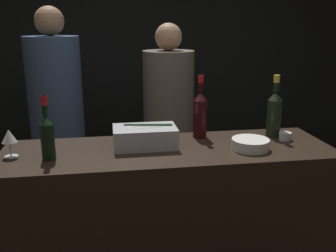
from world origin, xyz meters
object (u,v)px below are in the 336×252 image
bowl_white (250,144)px  champagne_bottle (274,112)px  red_wine_bottle_burgundy (47,134)px  person_blond_tee (57,116)px  wine_glass (9,137)px  red_wine_bottle_tall (200,113)px  ice_bin_with_bottles (145,136)px  candle_votive (285,136)px  person_in_hoodie (168,119)px

bowl_white → champagne_bottle: (0.22, 0.21, 0.12)m
red_wine_bottle_burgundy → person_blond_tee: bearing=95.0°
wine_glass → red_wine_bottle_tall: (1.04, 0.19, 0.04)m
bowl_white → red_wine_bottle_burgundy: 1.07m
ice_bin_with_bottles → person_blond_tee: size_ratio=0.19×
ice_bin_with_bottles → candle_votive: 0.83m
bowl_white → wine_glass: 1.26m
candle_votive → champagne_bottle: (-0.04, 0.08, 0.13)m
candle_votive → champagne_bottle: bearing=115.6°
candle_votive → person_blond_tee: (-1.41, 0.90, -0.04)m
ice_bin_with_bottles → bowl_white: ice_bin_with_bottles is taller
ice_bin_with_bottles → candle_votive: bearing=-0.5°
red_wine_bottle_burgundy → champagne_bottle: 1.30m
champagne_bottle → red_wine_bottle_tall: size_ratio=0.99×
champagne_bottle → person_blond_tee: (-1.37, 0.82, -0.17)m
wine_glass → bowl_white: bearing=-3.4°
red_wine_bottle_burgundy → person_in_hoodie: bearing=53.9°
candle_votive → person_in_hoodie: size_ratio=0.04×
bowl_white → wine_glass: (-1.26, 0.08, 0.08)m
bowl_white → candle_votive: bearing=25.6°
person_in_hoodie → wine_glass: bearing=71.7°
bowl_white → person_blond_tee: size_ratio=0.11×
bowl_white → red_wine_bottle_tall: (-0.22, 0.26, 0.12)m
champagne_bottle → person_in_hoodie: person_in_hoodie is taller
red_wine_bottle_tall → champagne_bottle: bearing=-6.4°
wine_glass → person_blond_tee: size_ratio=0.08×
bowl_white → person_blond_tee: (-1.15, 1.03, -0.05)m
person_blond_tee → wine_glass: bearing=68.0°
wine_glass → red_wine_bottle_tall: bearing=10.1°
champagne_bottle → person_blond_tee: 1.61m
red_wine_bottle_burgundy → person_blond_tee: 1.03m
champagne_bottle → red_wine_bottle_burgundy: bearing=-171.1°
ice_bin_with_bottles → person_in_hoodie: 1.00m
ice_bin_with_bottles → wine_glass: 0.70m
candle_votive → person_blond_tee: bearing=147.5°
red_wine_bottle_burgundy → red_wine_bottle_tall: size_ratio=0.87×
ice_bin_with_bottles → person_in_hoodie: size_ratio=0.21×
bowl_white → candle_votive: 0.29m
bowl_white → champagne_bottle: 0.33m
red_wine_bottle_tall → person_blond_tee: size_ratio=0.21×
bowl_white → person_blond_tee: 1.54m
ice_bin_with_bottles → bowl_white: 0.58m
champagne_bottle → person_in_hoodie: size_ratio=0.22×
bowl_white → wine_glass: size_ratio=1.40×
bowl_white → red_wine_bottle_tall: bearing=130.2°
candle_votive → champagne_bottle: champagne_bottle is taller
champagne_bottle → red_wine_bottle_tall: red_wine_bottle_tall is taller
bowl_white → red_wine_bottle_tall: 0.36m
red_wine_bottle_tall → candle_votive: bearing=-15.6°
person_in_hoodie → bowl_white: bearing=130.5°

